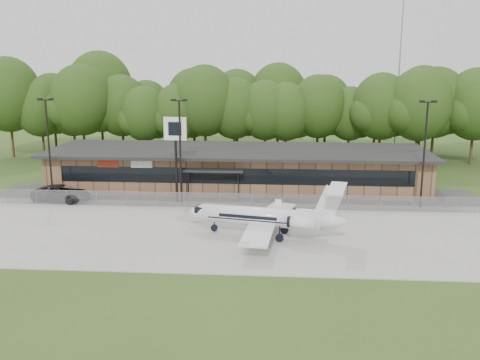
# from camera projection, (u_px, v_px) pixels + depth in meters

# --- Properties ---
(ground) EXTENTS (160.00, 160.00, 0.00)m
(ground) POSITION_uv_depth(u_px,v_px,m) (211.00, 269.00, 36.17)
(ground) COLOR #344E1C
(ground) RESTS_ON ground
(apron) EXTENTS (64.00, 18.00, 0.08)m
(apron) POSITION_uv_depth(u_px,v_px,m) (223.00, 231.00, 43.94)
(apron) COLOR #9E9B93
(apron) RESTS_ON ground
(parking_lot) EXTENTS (50.00, 9.00, 0.06)m
(parking_lot) POSITION_uv_depth(u_px,v_px,m) (235.00, 197.00, 55.13)
(parking_lot) COLOR #383835
(parking_lot) RESTS_ON ground
(terminal) EXTENTS (41.00, 11.65, 4.30)m
(terminal) POSITION_uv_depth(u_px,v_px,m) (238.00, 168.00, 58.97)
(terminal) COLOR #855E42
(terminal) RESTS_ON ground
(fence) EXTENTS (46.00, 0.04, 1.52)m
(fence) POSITION_uv_depth(u_px,v_px,m) (231.00, 201.00, 50.58)
(fence) COLOR gray
(fence) RESTS_ON ground
(treeline) EXTENTS (72.00, 12.00, 15.00)m
(treeline) POSITION_uv_depth(u_px,v_px,m) (248.00, 105.00, 75.35)
(treeline) COLOR #1F3711
(treeline) RESTS_ON ground
(radio_mast) EXTENTS (0.20, 0.20, 25.00)m
(radio_mast) POSITION_uv_depth(u_px,v_px,m) (399.00, 69.00, 78.53)
(radio_mast) COLOR gray
(radio_mast) RESTS_ON ground
(light_pole_left) EXTENTS (1.55, 0.30, 10.23)m
(light_pole_left) POSITION_uv_depth(u_px,v_px,m) (49.00, 142.00, 52.16)
(light_pole_left) COLOR black
(light_pole_left) RESTS_ON ground
(light_pole_mid) EXTENTS (1.55, 0.30, 10.23)m
(light_pole_mid) POSITION_uv_depth(u_px,v_px,m) (180.00, 143.00, 51.24)
(light_pole_mid) COLOR black
(light_pole_mid) RESTS_ON ground
(light_pole_right) EXTENTS (1.55, 0.30, 10.23)m
(light_pole_right) POSITION_uv_depth(u_px,v_px,m) (425.00, 146.00, 49.62)
(light_pole_right) COLOR black
(light_pole_right) RESTS_ON ground
(business_jet) EXTENTS (13.40, 12.04, 4.52)m
(business_jet) POSITION_uv_depth(u_px,v_px,m) (267.00, 218.00, 42.27)
(business_jet) COLOR white
(business_jet) RESTS_ON ground
(suv) EXTENTS (6.20, 3.63, 1.62)m
(suv) POSITION_uv_depth(u_px,v_px,m) (61.00, 193.00, 53.23)
(suv) COLOR #29292B
(suv) RESTS_ON ground
(pole_sign) EXTENTS (2.23, 0.45, 8.47)m
(pole_sign) POSITION_uv_depth(u_px,v_px,m) (175.00, 138.00, 51.45)
(pole_sign) COLOR black
(pole_sign) RESTS_ON ground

